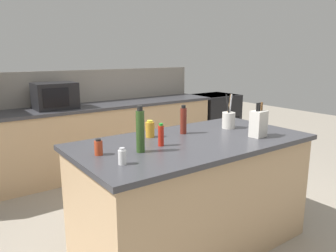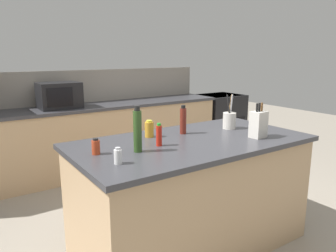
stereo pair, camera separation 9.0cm
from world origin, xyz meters
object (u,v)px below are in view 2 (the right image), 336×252
object	(u,v)px
microwave	(59,95)
hot_sauce_bottle	(159,135)
honey_jar	(149,129)
olive_oil_bottle	(138,130)
range_oven	(219,120)
salt_shaker	(118,156)
knife_block	(258,124)
utensil_crock	(229,120)
spice_jar_paprika	(96,147)
vinegar_bottle	(183,120)

from	to	relation	value
microwave	hot_sauce_bottle	distance (m)	2.21
honey_jar	olive_oil_bottle	world-z (taller)	olive_oil_bottle
olive_oil_bottle	microwave	bearing A→B (deg)	87.46
honey_jar	range_oven	bearing A→B (deg)	36.69
microwave	salt_shaker	world-z (taller)	microwave
knife_block	olive_oil_bottle	xyz separation A→B (m)	(-1.03, 0.20, 0.04)
olive_oil_bottle	range_oven	bearing A→B (deg)	38.03
olive_oil_bottle	utensil_crock	bearing A→B (deg)	9.24
spice_jar_paprika	hot_sauce_bottle	bearing A→B (deg)	-8.01
vinegar_bottle	range_oven	bearing A→B (deg)	41.12
microwave	salt_shaker	distance (m)	2.43
hot_sauce_bottle	range_oven	bearing A→B (deg)	39.60
salt_shaker	vinegar_bottle	bearing A→B (deg)	26.80
honey_jar	hot_sauce_bottle	bearing A→B (deg)	-105.50
utensil_crock	range_oven	bearing A→B (deg)	48.92
vinegar_bottle	spice_jar_paprika	bearing A→B (deg)	-170.55
knife_block	hot_sauce_bottle	size ratio (longest dim) A/B	1.66
microwave	olive_oil_bottle	world-z (taller)	olive_oil_bottle
hot_sauce_bottle	utensil_crock	bearing A→B (deg)	8.66
range_oven	knife_block	xyz separation A→B (m)	(-1.84, -2.45, 0.59)
knife_block	spice_jar_paprika	bearing A→B (deg)	161.45
microwave	salt_shaker	size ratio (longest dim) A/B	4.69
vinegar_bottle	salt_shaker	distance (m)	0.92
microwave	vinegar_bottle	distance (m)	2.05
utensil_crock	salt_shaker	xyz separation A→B (m)	(-1.30, -0.33, -0.03)
salt_shaker	olive_oil_bottle	distance (m)	0.30
range_oven	spice_jar_paprika	size ratio (longest dim) A/B	8.05
honey_jar	utensil_crock	bearing A→B (deg)	-10.56
honey_jar	vinegar_bottle	size ratio (longest dim) A/B	0.57
microwave	knife_block	distance (m)	2.62
hot_sauce_bottle	knife_block	bearing A→B (deg)	-16.54
hot_sauce_bottle	spice_jar_paprika	bearing A→B (deg)	171.99
honey_jar	vinegar_bottle	distance (m)	0.31
salt_shaker	knife_block	bearing A→B (deg)	-1.81
microwave	range_oven	bearing A→B (deg)	-0.00
vinegar_bottle	knife_block	bearing A→B (deg)	-45.87
knife_block	salt_shaker	bearing A→B (deg)	173.10
knife_block	hot_sauce_bottle	bearing A→B (deg)	158.37
olive_oil_bottle	vinegar_bottle	bearing A→B (deg)	23.27
range_oven	microwave	world-z (taller)	microwave
microwave	utensil_crock	size ratio (longest dim) A/B	1.58
spice_jar_paprika	olive_oil_bottle	xyz separation A→B (m)	(0.27, -0.11, 0.10)
knife_block	utensil_crock	xyz separation A→B (m)	(0.04, 0.37, -0.03)
honey_jar	hot_sauce_bottle	size ratio (longest dim) A/B	0.82
utensil_crock	honey_jar	xyz separation A→B (m)	(-0.78, 0.15, -0.01)
knife_block	spice_jar_paprika	xyz separation A→B (m)	(-1.30, 0.31, -0.06)
range_oven	honey_jar	xyz separation A→B (m)	(-2.59, -1.93, 0.54)
honey_jar	spice_jar_paprika	bearing A→B (deg)	-159.40
microwave	hot_sauce_bottle	bearing A→B (deg)	-87.17
knife_block	spice_jar_paprika	size ratio (longest dim) A/B	2.54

